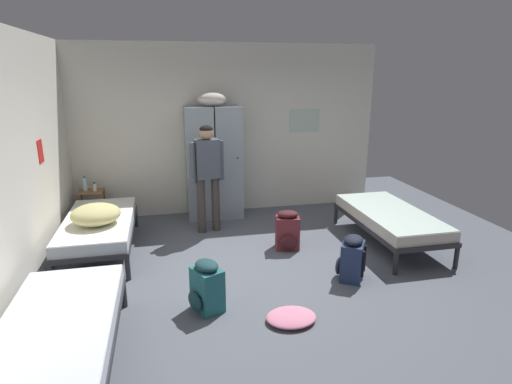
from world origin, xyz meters
The scene contains 15 objects.
ground_plane centered at (0.00, 0.00, 0.00)m, with size 8.16×8.16×0.00m, color #565B66.
room_backdrop centered at (-1.25, 1.28, 1.42)m, with size 5.22×4.95×2.84m.
locker_bank centered at (-0.29, 2.16, 0.97)m, with size 0.90×0.55×2.07m.
shelf_unit centered at (-2.25, 2.18, 0.35)m, with size 0.38×0.30×0.57m.
bed_left_front centered at (-2.00, -1.42, 0.38)m, with size 0.90×1.90×0.49m.
bed_left_rear centered at (-2.00, 1.03, 0.38)m, with size 0.90×1.90×0.49m.
bed_right centered at (2.00, 0.47, 0.38)m, with size 0.90×1.90×0.49m.
bedding_heap centered at (-1.99, 0.80, 0.62)m, with size 0.62×0.62×0.26m.
person_traveler centered at (-0.47, 1.49, 0.99)m, with size 0.51×0.27×1.64m.
water_bottle centered at (-2.33, 2.20, 0.68)m, with size 0.06×0.06×0.24m.
lotion_bottle centered at (-2.18, 2.14, 0.63)m, with size 0.05×0.05×0.14m.
backpack_maroon centered at (0.52, 0.59, 0.26)m, with size 0.36×0.37×0.55m.
backpack_teal centered at (-0.74, -0.74, 0.26)m, with size 0.40×0.39×0.55m.
backpack_navy centered at (1.00, -0.44, 0.26)m, with size 0.41×0.40×0.55m.
clothes_pile_pink centered at (0.05, -1.13, 0.04)m, with size 0.50×0.40×0.08m.
Camera 1 is at (-1.08, -4.63, 2.39)m, focal length 29.52 mm.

